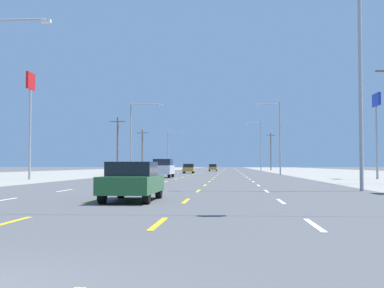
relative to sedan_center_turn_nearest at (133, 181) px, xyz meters
name	(u,v)px	position (x,y,z in m)	size (l,w,h in m)	color
ground_plane	(205,175)	(0.24, 51.60, -0.76)	(572.00, 572.00, 0.00)	#4C4C4F
lot_apron_left	(28,175)	(-24.51, 51.60, -0.75)	(28.00, 440.00, 0.01)	gray
lane_markings	(214,171)	(0.24, 90.10, -0.75)	(10.64, 227.60, 0.01)	white
signal_span_wire	(104,25)	(0.06, -4.78, 4.58)	(27.36, 0.53, 9.39)	brown
sedan_center_turn_nearest	(133,181)	(0.00, 0.00, 0.00)	(1.80, 4.50, 1.46)	#235B2D
suv_inner_left_near	(163,168)	(-3.47, 35.98, 0.27)	(1.98, 4.90, 1.98)	silver
hatchback_inner_left_mid	(189,168)	(-3.06, 65.37, 0.03)	(1.72, 3.90, 1.54)	#B28C33
hatchback_center_turn_midfar	(213,168)	(0.02, 92.65, 0.03)	(1.72, 3.90, 1.54)	#B28C33
pole_sign_left_row_1	(30,101)	(-14.99, 28.06, 6.57)	(0.24, 1.76, 10.01)	gray
pole_sign_right_row_1	(377,114)	(17.71, 31.73, 5.46)	(0.24, 2.25, 8.22)	gray
streetlight_right_row_0	(352,72)	(9.94, 8.13, 5.39)	(4.54, 0.26, 10.62)	gray
streetlight_left_row_1	(134,133)	(-9.45, 51.16, 5.02)	(4.48, 0.26, 9.93)	gray
streetlight_right_row_1	(278,133)	(10.08, 51.16, 4.83)	(3.40, 0.26, 9.81)	gray
streetlight_left_row_2	(169,148)	(-9.57, 94.19, 4.29)	(3.42, 0.26, 8.75)	gray
streetlight_right_row_2	(260,143)	(10.10, 94.19, 5.33)	(3.44, 0.26, 10.78)	gray
utility_pole_left_row_1	(118,144)	(-12.57, 55.05, 3.56)	(2.20, 0.26, 8.25)	brown
utility_pole_left_row_2	(142,150)	(-13.34, 80.94, 3.54)	(2.20, 0.26, 8.20)	brown
utility_pole_right_row_3	(271,151)	(13.83, 110.96, 4.10)	(2.20, 0.26, 9.32)	brown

